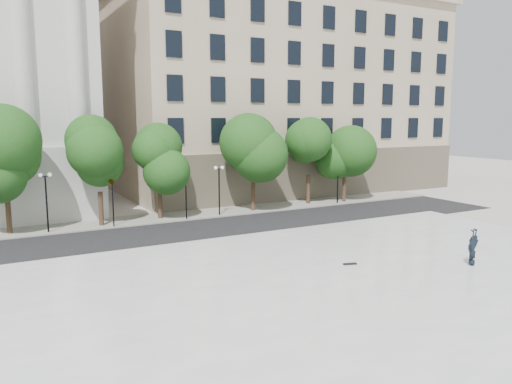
# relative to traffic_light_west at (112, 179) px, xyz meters

# --- Properties ---
(ground) EXTENTS (160.00, 160.00, 0.00)m
(ground) POSITION_rel_traffic_light_west_xyz_m (2.36, -22.30, -3.71)
(ground) COLOR beige
(ground) RESTS_ON ground
(plaza) EXTENTS (44.00, 22.00, 0.45)m
(plaza) POSITION_rel_traffic_light_west_xyz_m (2.36, -19.30, -3.48)
(plaza) COLOR white
(plaza) RESTS_ON ground
(street) EXTENTS (60.00, 8.00, 0.02)m
(street) POSITION_rel_traffic_light_west_xyz_m (2.36, -4.30, -3.70)
(street) COLOR black
(street) RESTS_ON ground
(far_sidewalk) EXTENTS (60.00, 4.00, 0.12)m
(far_sidewalk) POSITION_rel_traffic_light_west_xyz_m (2.36, 1.70, -3.65)
(far_sidewalk) COLOR gray
(far_sidewalk) RESTS_ON ground
(building_east) EXTENTS (36.00, 26.15, 23.00)m
(building_east) POSITION_rel_traffic_light_west_xyz_m (22.36, 16.61, 7.44)
(building_east) COLOR beige
(building_east) RESTS_ON ground
(traffic_light_west) EXTENTS (1.00, 1.78, 4.21)m
(traffic_light_west) POSITION_rel_traffic_light_west_xyz_m (0.00, 0.00, 0.00)
(traffic_light_west) COLOR black
(traffic_light_west) RESTS_ON ground
(traffic_light_east) EXTENTS (0.95, 1.58, 4.13)m
(traffic_light_east) POSITION_rel_traffic_light_west_xyz_m (5.80, 0.00, -0.09)
(traffic_light_east) COLOR black
(traffic_light_east) RESTS_ON ground
(person_lying) EXTENTS (1.08, 2.05, 0.53)m
(person_lying) POSITION_rel_traffic_light_west_xyz_m (14.02, -20.42, -2.99)
(person_lying) COLOR black
(person_lying) RESTS_ON plaza
(skateboard) EXTENTS (0.76, 0.40, 0.08)m
(skateboard) POSITION_rel_traffic_light_west_xyz_m (8.45, -17.22, -3.22)
(skateboard) COLOR black
(skateboard) RESTS_ON plaza
(street_trees) EXTENTS (45.53, 4.85, 7.86)m
(street_trees) POSITION_rel_traffic_light_west_xyz_m (2.81, 1.11, 1.33)
(street_trees) COLOR #382619
(street_trees) RESTS_ON ground
(lamp_posts) EXTENTS (37.60, 0.28, 4.37)m
(lamp_posts) POSITION_rel_traffic_light_west_xyz_m (2.58, 0.30, -0.78)
(lamp_posts) COLOR black
(lamp_posts) RESTS_ON ground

